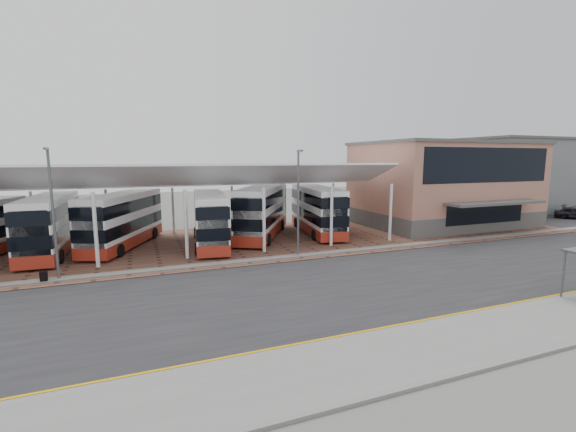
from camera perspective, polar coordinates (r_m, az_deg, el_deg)
name	(u,v)px	position (r m, az deg, el deg)	size (l,w,h in m)	color
ground	(308,284)	(23.36, 2.99, -10.06)	(140.00, 140.00, 0.00)	#52544E
road	(315,289)	(22.50, 4.06, -10.78)	(120.00, 14.00, 0.02)	black
forecourt	(270,239)	(35.77, -2.70, -3.45)	(72.00, 16.00, 0.06)	brown
sidewalk	(405,353)	(16.22, 16.98, -18.89)	(120.00, 4.00, 0.14)	#626260
north_kerb	(274,258)	(28.86, -2.12, -6.28)	(120.00, 0.80, 0.14)	#626260
yellow_line_near	(375,333)	(17.67, 12.79, -16.51)	(120.00, 0.12, 0.01)	#D69400
yellow_line_far	(371,330)	(17.90, 12.23, -16.16)	(120.00, 0.12, 0.01)	#D69400
canopy	(177,178)	(34.28, -16.11, 5.43)	(37.00, 11.63, 7.07)	white
terminal	(443,183)	(46.95, 22.00, 4.50)	(18.40, 14.40, 9.25)	#4F4D4B
warehouse	(519,173)	(72.28, 31.08, 5.48)	(30.50, 20.50, 10.25)	slate
lamp_west	(53,210)	(27.04, -31.49, 0.72)	(0.16, 0.90, 8.07)	#53565A
lamp_east	(298,200)	(28.86, 1.54, 2.39)	(0.16, 0.90, 8.07)	#53565A
bus_1	(50,225)	(35.15, -31.79, -1.17)	(3.00, 11.04, 4.52)	white
bus_2	(123,220)	(35.12, -23.24, -0.58)	(6.63, 11.10, 4.53)	white
bus_3	(210,220)	(33.62, -11.51, -0.53)	(3.80, 10.94, 4.42)	white
bus_4	(262,212)	(36.53, -3.86, 0.62)	(8.05, 11.42, 4.79)	white
bus_5	(317,210)	(38.44, 4.29, 0.87)	(4.28, 11.41, 4.59)	white
suitcase	(44,277)	(27.65, -32.46, -7.60)	(0.39, 0.28, 0.67)	black
carpark_car_a	(575,213)	(58.98, 36.73, 0.34)	(1.68, 4.18, 1.42)	black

